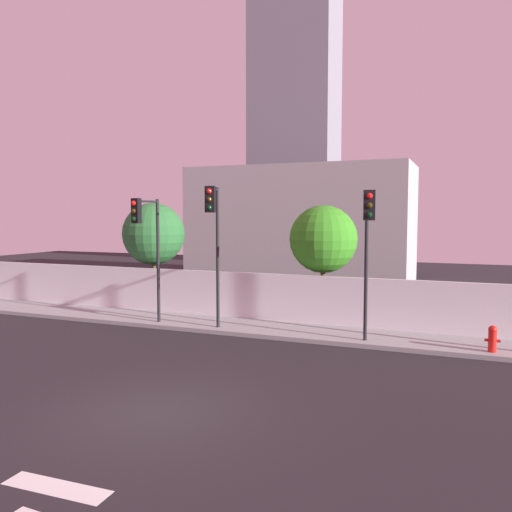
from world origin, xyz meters
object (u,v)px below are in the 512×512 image
object	(u,v)px
traffic_light_right	(214,227)
fire_hydrant	(492,338)
traffic_light_left	(368,233)
traffic_light_center	(146,233)
roadside_tree_leftmost	(153,234)
roadside_tree_midleft	(323,239)

from	to	relation	value
traffic_light_right	fire_hydrant	world-z (taller)	traffic_light_right
traffic_light_left	traffic_light_right	bearing A→B (deg)	178.30
traffic_light_left	traffic_light_right	xyz separation A→B (m)	(-5.38, 0.16, 0.15)
traffic_light_center	fire_hydrant	xyz separation A→B (m)	(11.72, 0.51, -2.97)
traffic_light_left	fire_hydrant	world-z (taller)	traffic_light_left
roadside_tree_leftmost	roadside_tree_midleft	bearing A→B (deg)	0.00
fire_hydrant	roadside_tree_leftmost	world-z (taller)	roadside_tree_leftmost
traffic_light_left	traffic_light_center	bearing A→B (deg)	179.61
fire_hydrant	roadside_tree_midleft	bearing A→B (deg)	153.84
traffic_light_center	roadside_tree_leftmost	world-z (taller)	traffic_light_center
traffic_light_left	roadside_tree_midleft	size ratio (longest dim) A/B	1.04
traffic_light_right	roadside_tree_leftmost	bearing A→B (deg)	144.60
traffic_light_left	roadside_tree_leftmost	bearing A→B (deg)	160.89
fire_hydrant	roadside_tree_midleft	world-z (taller)	roadside_tree_midleft
traffic_light_left	traffic_light_center	xyz separation A→B (m)	(-8.10, 0.05, -0.09)
traffic_light_center	roadside_tree_midleft	size ratio (longest dim) A/B	1.01
traffic_light_left	roadside_tree_leftmost	xyz separation A→B (m)	(-10.06, 3.49, -0.26)
traffic_light_left	traffic_light_right	size ratio (longest dim) A/B	0.95
roadside_tree_leftmost	roadside_tree_midleft	distance (m)	7.73
traffic_light_left	traffic_light_right	distance (m)	5.38
traffic_light_center	fire_hydrant	world-z (taller)	traffic_light_center
roadside_tree_leftmost	traffic_light_left	bearing A→B (deg)	-19.11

